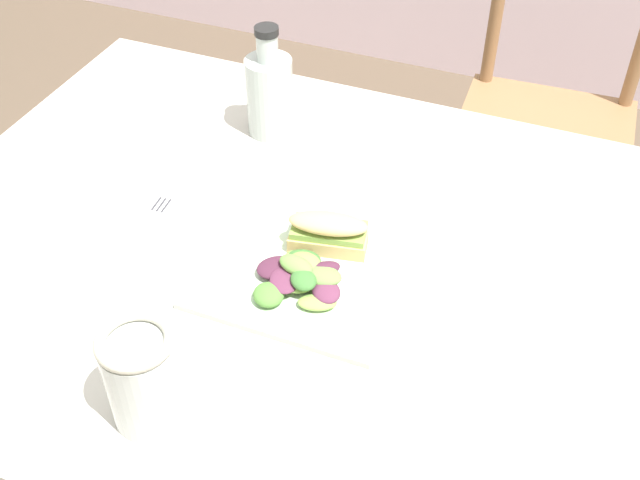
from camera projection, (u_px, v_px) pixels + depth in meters
The scene contains 9 objects.
dining_table at pixel (303, 317), 1.19m from camera, with size 1.15×0.88×0.74m.
chair_wooden_far at pixel (547, 121), 1.87m from camera, with size 0.42×0.42×0.87m.
plate_lunch at pixel (309, 266), 1.07m from camera, with size 0.27×0.27×0.01m, color beige.
sandwich_half_front at pixel (328, 232), 1.08m from camera, with size 0.12×0.07×0.06m.
salad_mixed_greens at pixel (301, 275), 1.03m from camera, with size 0.14×0.13×0.03m.
napkin_folded at pixel (137, 241), 1.12m from camera, with size 0.10×0.26×0.00m, color silver.
fork_on_napkin at pixel (143, 231), 1.13m from camera, with size 0.03×0.19×0.00m.
bottle_cold_brew at pixel (270, 97), 1.28m from camera, with size 0.08×0.08×0.19m.
mason_jar_iced_tea at pixel (144, 381), 0.86m from camera, with size 0.08×0.08×0.13m.
Camera 1 is at (0.32, -0.83, 1.49)m, focal length 44.36 mm.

